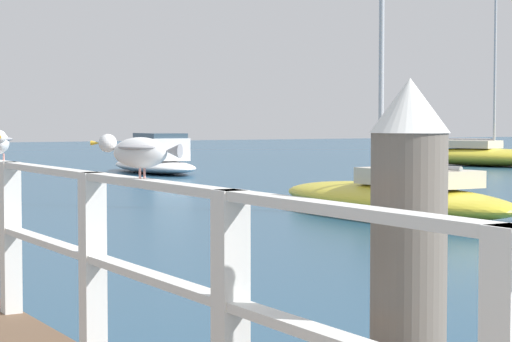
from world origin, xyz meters
The scene contains 6 objects.
dock_piling_near centered at (1.51, 3.26, 0.97)m, with size 0.29×0.29×1.91m.
seagull_foreground centered at (1.12, 4.84, 1.61)m, with size 0.35×0.39×0.21m.
seagull_background centered at (1.13, 7.28, 1.61)m, with size 0.23×0.47×0.21m.
boat_1 centered at (10.57, 14.89, 0.36)m, with size 2.21×6.27×6.95m.
boat_3 centered at (12.89, 30.66, 0.45)m, with size 2.35×5.79×1.35m.
boat_4 centered at (26.13, 29.04, 0.41)m, with size 4.47×7.63×8.70m.
Camera 1 is at (-0.77, 0.46, 1.76)m, focal length 68.86 mm.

